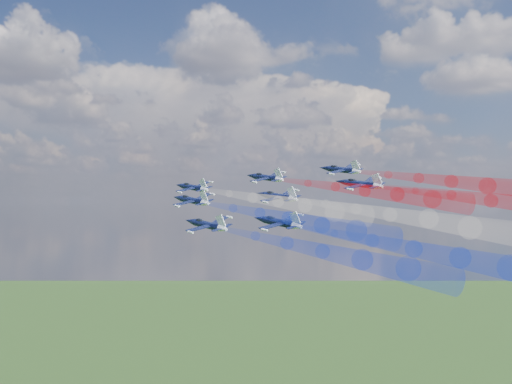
# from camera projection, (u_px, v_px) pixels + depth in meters

# --- Properties ---
(jet_lead) EXTENTS (16.90, 16.57, 7.68)m
(jet_lead) POSITION_uv_depth(u_px,v_px,m) (193.00, 188.00, 157.89)
(jet_lead) COLOR black
(trail_lead) EXTENTS (41.08, 32.77, 10.96)m
(trail_lead) POSITION_uv_depth(u_px,v_px,m) (278.00, 202.00, 136.69)
(trail_lead) COLOR white
(jet_inner_left) EXTENTS (16.90, 16.57, 7.68)m
(jet_inner_left) POSITION_uv_depth(u_px,v_px,m) (192.00, 200.00, 141.02)
(jet_inner_left) COLOR black
(trail_inner_left) EXTENTS (41.08, 32.77, 10.96)m
(trail_inner_left) POSITION_uv_depth(u_px,v_px,m) (289.00, 219.00, 119.81)
(trail_inner_left) COLOR blue
(jet_inner_right) EXTENTS (16.90, 16.57, 7.68)m
(jet_inner_right) POSITION_uv_depth(u_px,v_px,m) (266.00, 178.00, 154.74)
(jet_inner_right) COLOR black
(trail_inner_right) EXTENTS (41.08, 32.77, 10.96)m
(trail_inner_right) POSITION_uv_depth(u_px,v_px,m) (365.00, 190.00, 133.54)
(trail_inner_right) COLOR red
(jet_outer_left) EXTENTS (16.90, 16.57, 7.68)m
(jet_outer_left) POSITION_uv_depth(u_px,v_px,m) (207.00, 225.00, 124.09)
(jet_outer_left) COLOR black
(trail_outer_left) EXTENTS (41.08, 32.77, 10.96)m
(trail_outer_left) POSITION_uv_depth(u_px,v_px,m) (323.00, 251.00, 102.89)
(trail_outer_left) COLOR blue
(jet_center_third) EXTENTS (16.90, 16.57, 7.68)m
(jet_center_third) POSITION_uv_depth(u_px,v_px,m) (278.00, 197.00, 140.27)
(jet_center_third) COLOR black
(trail_center_third) EXTENTS (41.08, 32.77, 10.96)m
(trail_center_third) POSITION_uv_depth(u_px,v_px,m) (391.00, 214.00, 119.07)
(trail_center_third) COLOR white
(jet_outer_right) EXTENTS (16.90, 16.57, 7.68)m
(jet_outer_right) POSITION_uv_depth(u_px,v_px,m) (341.00, 170.00, 154.85)
(jet_outer_right) COLOR black
(trail_outer_right) EXTENTS (41.08, 32.77, 10.96)m
(trail_outer_right) POSITION_uv_depth(u_px,v_px,m) (452.00, 181.00, 133.64)
(trail_outer_right) COLOR red
(jet_rear_left) EXTENTS (16.90, 16.57, 7.68)m
(jet_rear_left) POSITION_uv_depth(u_px,v_px,m) (279.00, 223.00, 121.55)
(jet_rear_left) COLOR black
(trail_rear_left) EXTENTS (41.08, 32.77, 10.96)m
(trail_rear_left) POSITION_uv_depth(u_px,v_px,m) (413.00, 249.00, 100.35)
(trail_rear_left) COLOR blue
(jet_rear_right) EXTENTS (16.90, 16.57, 7.68)m
(jet_rear_right) POSITION_uv_depth(u_px,v_px,m) (360.00, 184.00, 137.31)
(jet_rear_right) COLOR black
(trail_rear_right) EXTENTS (41.08, 32.77, 10.96)m
(trail_rear_right) POSITION_uv_depth(u_px,v_px,m) (491.00, 200.00, 116.10)
(trail_rear_right) COLOR red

